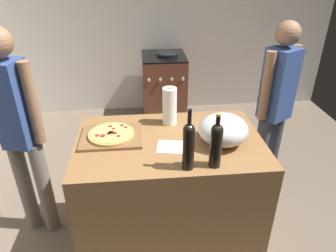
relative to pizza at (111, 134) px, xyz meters
The scene contains 13 objects.
ground_plane 1.40m from the pizza, 60.21° to the left, with size 4.71×3.69×0.02m, color #6B5B4C.
kitchen_wall_rear 2.54m from the pizza, 78.56° to the left, with size 4.71×0.10×2.60m, color beige.
counter 0.63m from the pizza, ahead, with size 1.22×0.79×0.93m, color olive.
cutting_board 0.02m from the pizza, 49.90° to the right, with size 0.40×0.32×0.02m, color brown.
pizza is the anchor object (origin of this frame).
mixing_bowl 0.73m from the pizza, 10.08° to the right, with size 0.32×0.32×0.19m.
paper_towel_roll 0.45m from the pizza, 23.00° to the left, with size 0.10×0.10×0.27m.
wine_bottle_amber 0.60m from the pizza, 39.62° to the right, with size 0.07×0.07×0.37m.
wine_bottle_dark 0.72m from the pizza, 31.19° to the right, with size 0.07×0.07×0.33m.
recipe_sheet 0.43m from the pizza, 20.91° to the right, with size 0.21×0.15×0.00m, color white.
stove 2.19m from the pizza, 75.81° to the left, with size 0.55×0.63×0.92m.
person_in_stripes 0.67m from the pizza, 164.48° to the left, with size 0.35×0.24×1.63m.
person_in_red 1.40m from the pizza, 19.47° to the left, with size 0.35×0.28×1.58m.
Camera 1 is at (-0.30, -1.12, 1.99)m, focal length 33.15 mm.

